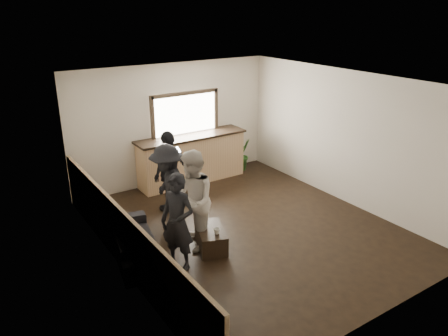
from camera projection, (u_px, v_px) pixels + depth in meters
ground at (248, 229)px, 8.34m from camera, size 5.00×6.00×0.01m
room_shell at (215, 164)px, 7.44m from camera, size 5.01×6.01×2.80m
bar_counter at (191, 156)px, 10.37m from camera, size 2.70×0.68×2.13m
sofa at (135, 241)px, 7.38m from camera, size 1.06×1.94×0.54m
coffee_table at (211, 238)px, 7.65m from camera, size 0.70×0.92×0.36m
cup_a at (201, 222)px, 7.73m from camera, size 0.18×0.18×0.10m
cup_b at (217, 231)px, 7.41m from camera, size 0.11×0.11×0.10m
potted_plant at (242, 154)px, 11.18m from camera, size 0.53×0.47×0.81m
person_a at (178, 222)px, 6.86m from camera, size 0.63×0.70×1.62m
person_b at (192, 201)px, 7.42m from camera, size 0.93×1.04×1.77m
person_c at (168, 190)px, 7.95m from camera, size 0.90×1.23×1.70m
person_d at (170, 171)px, 8.86m from camera, size 1.07×0.84×1.69m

